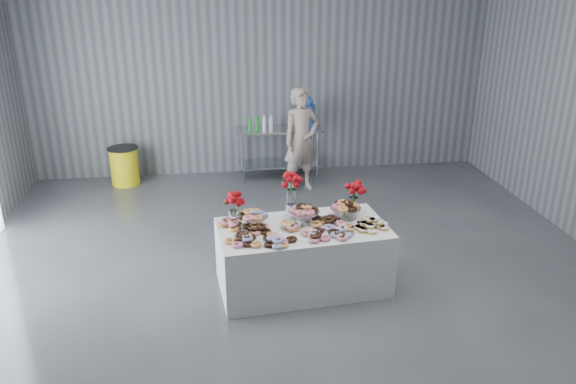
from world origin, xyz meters
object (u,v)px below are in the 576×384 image
object	(u,v)px
display_table	(303,257)
prep_table	(279,144)
person	(301,140)
trash_barrel	(124,166)
water_jug	(307,113)

from	to	relation	value
display_table	prep_table	world-z (taller)	prep_table
person	trash_barrel	distance (m)	3.08
person	trash_barrel	xyz separation A→B (m)	(-2.97, 0.65, -0.53)
person	water_jug	bearing A→B (deg)	52.55
display_table	person	size ratio (longest dim) A/B	1.10
person	display_table	bearing A→B (deg)	-118.72
prep_table	water_jug	bearing A→B (deg)	-0.00
person	trash_barrel	bearing A→B (deg)	147.51
prep_table	trash_barrel	size ratio (longest dim) A/B	2.29
water_jug	display_table	bearing A→B (deg)	-100.08
display_table	prep_table	bearing A→B (deg)	87.47
prep_table	person	bearing A→B (deg)	-65.17
display_table	trash_barrel	size ratio (longest dim) A/B	2.90
water_jug	trash_barrel	xyz separation A→B (m)	(-3.17, 0.00, -0.82)
prep_table	water_jug	distance (m)	0.73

